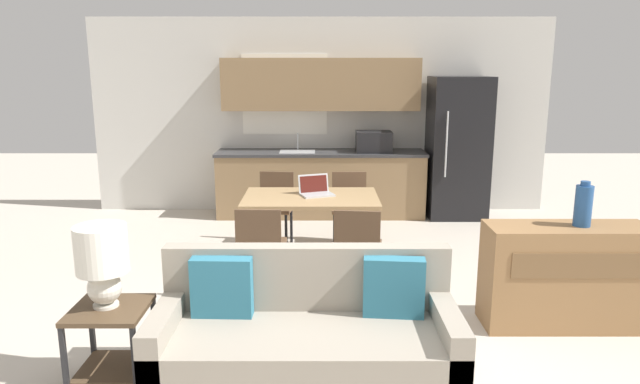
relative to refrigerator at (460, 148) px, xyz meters
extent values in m
plane|color=beige|center=(-1.86, -4.24, -0.95)|extent=(20.00, 20.00, 0.00)
cube|color=silver|center=(-1.86, 0.39, 0.40)|extent=(6.40, 0.06, 2.70)
cube|color=white|center=(-2.37, 0.35, 0.70)|extent=(1.19, 0.01, 1.11)
cube|color=#8E704C|center=(-1.86, 0.05, -0.52)|extent=(2.83, 0.62, 0.86)
cube|color=#38383A|center=(-1.86, 0.05, -0.07)|extent=(2.86, 0.65, 0.04)
cube|color=#B2B5B7|center=(-2.18, 0.00, -0.05)|extent=(0.48, 0.36, 0.01)
cylinder|color=#B7BABC|center=(-2.18, 0.17, 0.07)|extent=(0.02, 0.02, 0.24)
cube|color=#8E704C|center=(-1.86, 0.19, 0.85)|extent=(2.69, 0.34, 0.70)
cube|color=black|center=(-1.15, 0.00, 0.09)|extent=(0.48, 0.36, 0.28)
cube|color=black|center=(0.00, 0.00, 0.00)|extent=(0.78, 0.67, 1.91)
cylinder|color=silver|center=(-0.23, -0.36, 0.10)|extent=(0.02, 0.02, 0.86)
cube|color=tan|center=(-1.97, -2.09, -0.22)|extent=(1.36, 0.87, 0.04)
cylinder|color=tan|center=(-2.59, -2.46, -0.60)|extent=(0.05, 0.05, 0.72)
cylinder|color=tan|center=(-1.35, -2.46, -0.60)|extent=(0.05, 0.05, 0.72)
cylinder|color=tan|center=(-2.59, -1.71, -0.60)|extent=(0.05, 0.05, 0.72)
cylinder|color=tan|center=(-1.35, -1.71, -0.60)|extent=(0.05, 0.05, 0.72)
cylinder|color=#3D2D1E|center=(-2.82, -4.06, -0.90)|extent=(0.05, 0.05, 0.10)
cylinder|color=#3D2D1E|center=(-1.10, -4.06, -0.90)|extent=(0.05, 0.05, 0.10)
cube|color=gray|center=(-1.96, -4.38, -0.69)|extent=(1.92, 0.80, 0.33)
cube|color=gray|center=(-1.96, -4.05, -0.47)|extent=(1.92, 0.14, 0.77)
cube|color=gray|center=(-2.85, -4.38, -0.62)|extent=(0.14, 0.80, 0.47)
cube|color=gray|center=(-1.07, -4.38, -0.62)|extent=(0.14, 0.80, 0.47)
cube|color=teal|center=(-2.52, -4.18, -0.33)|extent=(0.40, 0.13, 0.40)
cube|color=teal|center=(-1.39, -4.18, -0.33)|extent=(0.41, 0.16, 0.40)
cube|color=brown|center=(-3.23, -4.30, -0.43)|extent=(0.47, 0.47, 0.03)
cube|color=brown|center=(-3.23, -4.30, -0.84)|extent=(0.43, 0.43, 0.02)
cube|color=#232326|center=(-3.44, -4.52, -0.70)|extent=(0.03, 0.03, 0.51)
cube|color=#232326|center=(-3.01, -4.52, -0.70)|extent=(0.03, 0.03, 0.51)
cube|color=#232326|center=(-3.44, -4.09, -0.70)|extent=(0.03, 0.03, 0.51)
cube|color=#232326|center=(-3.01, -4.09, -0.70)|extent=(0.03, 0.03, 0.51)
cylinder|color=silver|center=(-3.25, -4.28, -0.41)|extent=(0.16, 0.16, 0.02)
sphere|color=silver|center=(-3.25, -4.28, -0.29)|extent=(0.21, 0.21, 0.21)
cylinder|color=white|center=(-3.25, -4.28, -0.03)|extent=(0.33, 0.33, 0.30)
cube|color=olive|center=(0.08, -3.43, -0.54)|extent=(1.28, 0.43, 0.83)
cube|color=brown|center=(0.08, -3.64, -0.37)|extent=(1.02, 0.01, 0.20)
cylinder|color=#234C84|center=(0.17, -3.42, 0.04)|extent=(0.13, 0.13, 0.32)
cylinder|color=#234C84|center=(0.17, -3.42, 0.21)|extent=(0.07, 0.07, 0.04)
cube|color=brown|center=(-2.40, -1.38, -0.50)|extent=(0.47, 0.47, 0.04)
cube|color=brown|center=(-2.38, -1.18, -0.29)|extent=(0.40, 0.08, 0.37)
cylinder|color=black|center=(-2.59, -1.53, -0.74)|extent=(0.03, 0.03, 0.44)
cylinder|color=black|center=(-2.26, -1.57, -0.74)|extent=(0.03, 0.03, 0.44)
cylinder|color=black|center=(-2.55, -1.19, -0.74)|extent=(0.03, 0.03, 0.44)
cylinder|color=black|center=(-2.21, -1.23, -0.74)|extent=(0.03, 0.03, 0.44)
cube|color=brown|center=(-2.40, -2.77, -0.50)|extent=(0.44, 0.44, 0.04)
cube|color=brown|center=(-2.41, -2.97, -0.29)|extent=(0.40, 0.04, 0.37)
cylinder|color=black|center=(-2.23, -2.61, -0.74)|extent=(0.03, 0.03, 0.44)
cylinder|color=black|center=(-2.57, -2.60, -0.74)|extent=(0.03, 0.03, 0.44)
cylinder|color=black|center=(-2.24, -2.95, -0.74)|extent=(0.03, 0.03, 0.44)
cylinder|color=black|center=(-2.58, -2.93, -0.74)|extent=(0.03, 0.03, 0.44)
cube|color=brown|center=(-1.53, -2.81, -0.50)|extent=(0.47, 0.47, 0.04)
cube|color=brown|center=(-1.56, -3.01, -0.29)|extent=(0.40, 0.08, 0.37)
cylinder|color=black|center=(-1.35, -2.67, -0.74)|extent=(0.03, 0.03, 0.44)
cylinder|color=black|center=(-1.68, -2.63, -0.74)|extent=(0.03, 0.03, 0.44)
cylinder|color=black|center=(-1.39, -3.00, -0.74)|extent=(0.03, 0.03, 0.44)
cylinder|color=black|center=(-1.72, -2.96, -0.74)|extent=(0.03, 0.03, 0.44)
cube|color=brown|center=(-1.53, -1.39, -0.50)|extent=(0.42, 0.42, 0.04)
cube|color=brown|center=(-1.54, -1.19, -0.29)|extent=(0.40, 0.03, 0.37)
cylinder|color=black|center=(-1.70, -1.56, -0.74)|extent=(0.03, 0.03, 0.44)
cylinder|color=black|center=(-1.36, -1.56, -0.74)|extent=(0.03, 0.03, 0.44)
cylinder|color=black|center=(-1.71, -1.22, -0.74)|extent=(0.03, 0.03, 0.44)
cylinder|color=black|center=(-1.37, -1.22, -0.74)|extent=(0.03, 0.03, 0.44)
cube|color=#B7BABC|center=(-1.90, -2.06, -0.19)|extent=(0.38, 0.32, 0.02)
cube|color=#B7BABC|center=(-1.94, -1.94, -0.10)|extent=(0.32, 0.16, 0.20)
cube|color=#4C1914|center=(-1.94, -1.95, -0.10)|extent=(0.28, 0.13, 0.17)
camera|label=1|loc=(-1.88, -7.70, 1.10)|focal=32.00mm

